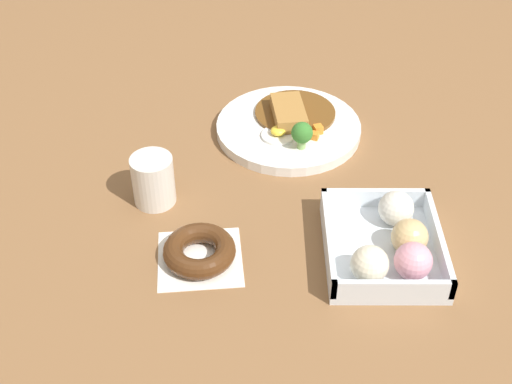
# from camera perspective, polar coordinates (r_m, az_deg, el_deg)

# --- Properties ---
(ground_plane) EXTENTS (1.60, 1.60, 0.00)m
(ground_plane) POSITION_cam_1_polar(r_m,az_deg,el_deg) (1.12, 1.91, 0.50)
(ground_plane) COLOR brown
(curry_plate) EXTENTS (0.25, 0.25, 0.07)m
(curry_plate) POSITION_cam_1_polar(r_m,az_deg,el_deg) (1.24, 2.75, 5.43)
(curry_plate) COLOR white
(curry_plate) RESTS_ON ground_plane
(donut_box) EXTENTS (0.19, 0.16, 0.06)m
(donut_box) POSITION_cam_1_polar(r_m,az_deg,el_deg) (1.00, 10.90, -4.25)
(donut_box) COLOR silver
(donut_box) RESTS_ON ground_plane
(chocolate_ring_donut) EXTENTS (0.13, 0.13, 0.03)m
(chocolate_ring_donut) POSITION_cam_1_polar(r_m,az_deg,el_deg) (0.99, -4.65, -4.87)
(chocolate_ring_donut) COLOR white
(chocolate_ring_donut) RESTS_ON ground_plane
(coffee_mug) EXTENTS (0.07, 0.07, 0.08)m
(coffee_mug) POSITION_cam_1_polar(r_m,az_deg,el_deg) (1.08, -8.42, 0.96)
(coffee_mug) COLOR silver
(coffee_mug) RESTS_ON ground_plane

